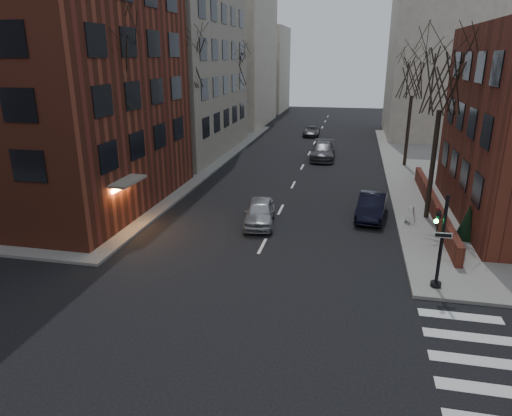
{
  "coord_description": "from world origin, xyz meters",
  "views": [
    {
      "loc": [
        4.21,
        -9.24,
        9.32
      ],
      "look_at": [
        -0.36,
        12.14,
        2.0
      ],
      "focal_mm": 32.0,
      "sensor_mm": 36.0,
      "label": 1
    }
  ],
  "objects": [
    {
      "name": "tree_right_a",
      "position": [
        8.8,
        18.0,
        8.03
      ],
      "size": [
        3.96,
        3.96,
        9.72
      ],
      "color": "#2D231C",
      "rests_on": "sidewalk_far_right"
    },
    {
      "name": "building_distant_ra",
      "position": [
        15.0,
        50.0,
        8.0
      ],
      "size": [
        14.0,
        14.0,
        16.0
      ],
      "primitive_type": "cube",
      "color": "beige",
      "rests_on": "ground"
    },
    {
      "name": "evergreen_shrub",
      "position": [
        10.38,
        14.91,
        1.09
      ],
      "size": [
        1.27,
        1.27,
        1.87
      ],
      "primitive_type": "cone",
      "rotation": [
        0.0,
        0.0,
        0.14
      ],
      "color": "black",
      "rests_on": "sidewalk_far_right"
    },
    {
      "name": "tree_left_c",
      "position": [
        -8.8,
        40.0,
        8.03
      ],
      "size": [
        3.96,
        3.96,
        9.72
      ],
      "color": "#2D231C",
      "rests_on": "sidewalk_far_left"
    },
    {
      "name": "sandwich_board",
      "position": [
        7.76,
        16.96,
        0.61
      ],
      "size": [
        0.52,
        0.65,
        0.92
      ],
      "primitive_type": "cube",
      "rotation": [
        0.0,
        0.0,
        -0.2
      ],
      "color": "silver",
      "rests_on": "sidewalk_far_right"
    },
    {
      "name": "parked_sedan",
      "position": [
        5.58,
        17.61,
        0.73
      ],
      "size": [
        2.07,
        4.58,
        1.46
      ],
      "primitive_type": "imported",
      "rotation": [
        0.0,
        0.0,
        -0.12
      ],
      "color": "black",
      "rests_on": "ground"
    },
    {
      "name": "tree_left_a",
      "position": [
        -8.8,
        14.0,
        8.47
      ],
      "size": [
        4.18,
        4.18,
        10.26
      ],
      "color": "#2D231C",
      "rests_on": "sidewalk_far_left"
    },
    {
      "name": "car_lane_gray",
      "position": [
        1.52,
        33.59,
        0.78
      ],
      "size": [
        2.27,
        5.44,
        1.57
      ],
      "primitive_type": "imported",
      "rotation": [
        0.0,
        0.0,
        0.01
      ],
      "color": "#45444A",
      "rests_on": "ground"
    },
    {
      "name": "building_distant_lb",
      "position": [
        -13.0,
        72.0,
        7.0
      ],
      "size": [
        10.0,
        12.0,
        14.0
      ],
      "primitive_type": "cube",
      "color": "beige",
      "rests_on": "ground"
    },
    {
      "name": "tree_left_b",
      "position": [
        -8.8,
        26.0,
        8.91
      ],
      "size": [
        4.4,
        4.4,
        10.8
      ],
      "color": "#2D231C",
      "rests_on": "sidewalk_far_left"
    },
    {
      "name": "streetlamp_far",
      "position": [
        -8.2,
        42.0,
        4.24
      ],
      "size": [
        0.36,
        0.36,
        6.28
      ],
      "color": "black",
      "rests_on": "sidewalk_far_left"
    },
    {
      "name": "traffic_signal",
      "position": [
        7.94,
        8.99,
        1.91
      ],
      "size": [
        0.76,
        0.44,
        4.0
      ],
      "color": "black",
      "rests_on": "sidewalk_far_right"
    },
    {
      "name": "tree_right_b",
      "position": [
        8.8,
        32.0,
        7.59
      ],
      "size": [
        3.74,
        3.74,
        9.18
      ],
      "color": "#2D231C",
      "rests_on": "sidewalk_far_right"
    },
    {
      "name": "sidewalk_far_left",
      "position": [
        -29.0,
        30.0,
        0.07
      ],
      "size": [
        44.0,
        44.0,
        0.15
      ],
      "primitive_type": "cube",
      "color": "gray",
      "rests_on": "ground"
    },
    {
      "name": "car_lane_silver",
      "position": [
        -0.8,
        15.19,
        0.72
      ],
      "size": [
        2.24,
        4.39,
        1.43
      ],
      "primitive_type": "imported",
      "rotation": [
        0.0,
        0.0,
        0.13
      ],
      "color": "#A8A9AD",
      "rests_on": "ground"
    },
    {
      "name": "low_wall_right",
      "position": [
        9.3,
        19.0,
        0.65
      ],
      "size": [
        0.35,
        16.0,
        1.0
      ],
      "primitive_type": "cube",
      "color": "maroon",
      "rests_on": "sidewalk_far_right"
    },
    {
      "name": "streetlamp_near",
      "position": [
        -8.2,
        22.0,
        4.24
      ],
      "size": [
        0.36,
        0.36,
        6.28
      ],
      "color": "black",
      "rests_on": "sidewalk_far_left"
    },
    {
      "name": "car_lane_far",
      "position": [
        -0.8,
        46.61,
        0.57
      ],
      "size": [
        2.05,
        4.2,
        1.15
      ],
      "primitive_type": "imported",
      "rotation": [
        0.0,
        0.0,
        0.03
      ],
      "color": "#434349",
      "rests_on": "ground"
    },
    {
      "name": "building_distant_la",
      "position": [
        -15.0,
        55.0,
        9.0
      ],
      "size": [
        14.0,
        16.0,
        18.0
      ],
      "primitive_type": "cube",
      "color": "beige",
      "rests_on": "ground"
    },
    {
      "name": "building_left_tan",
      "position": [
        -17.0,
        34.0,
        14.0
      ],
      "size": [
        18.0,
        18.0,
        28.0
      ],
      "primitive_type": "cube",
      "color": "gray",
      "rests_on": "ground"
    },
    {
      "name": "building_left_brick",
      "position": [
        -15.5,
        16.5,
        9.0
      ],
      "size": [
        15.0,
        15.0,
        18.0
      ],
      "primitive_type": "cube",
      "color": "brown",
      "rests_on": "ground"
    }
  ]
}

